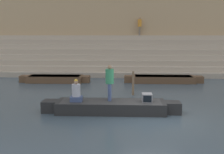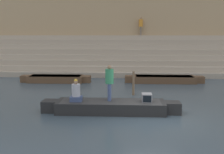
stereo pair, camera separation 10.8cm
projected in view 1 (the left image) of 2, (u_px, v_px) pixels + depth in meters
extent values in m
plane|color=#3D4C56|center=(154.00, 118.00, 11.09)|extent=(120.00, 120.00, 0.00)
cube|color=tan|center=(138.00, 71.00, 23.25)|extent=(36.00, 5.32, 0.41)
cube|color=#B2A28D|center=(138.00, 66.00, 23.51)|extent=(36.00, 4.66, 0.41)
cube|color=tan|center=(138.00, 61.00, 23.77)|extent=(36.00, 3.99, 0.41)
cube|color=#B2A28D|center=(138.00, 56.00, 24.03)|extent=(36.00, 3.33, 0.41)
cube|color=tan|center=(137.00, 51.00, 24.29)|extent=(36.00, 2.66, 0.41)
cube|color=#B2A28D|center=(137.00, 47.00, 24.54)|extent=(36.00, 2.00, 0.41)
cube|color=tan|center=(137.00, 42.00, 24.80)|extent=(36.00, 1.33, 0.41)
cube|color=#B2A28D|center=(137.00, 38.00, 25.06)|extent=(36.00, 0.67, 0.41)
cube|color=tan|center=(137.00, 23.00, 25.75)|extent=(34.20, 1.20, 8.90)
cube|color=brown|center=(137.00, 66.00, 25.84)|extent=(34.20, 0.12, 0.60)
cube|color=black|center=(111.00, 107.00, 11.80)|extent=(4.85, 1.25, 0.52)
cube|color=#2D2D2D|center=(111.00, 102.00, 11.76)|extent=(4.46, 1.15, 0.05)
cube|color=black|center=(173.00, 108.00, 11.68)|extent=(0.68, 0.69, 0.52)
cube|color=black|center=(50.00, 106.00, 11.91)|extent=(0.68, 0.69, 0.52)
cylinder|color=olive|center=(96.00, 99.00, 12.51)|extent=(2.66, 0.04, 0.04)
cylinder|color=#3D4C75|center=(110.00, 91.00, 11.94)|extent=(0.16, 0.16, 0.78)
cylinder|color=#3D4C75|center=(110.00, 92.00, 11.74)|extent=(0.16, 0.16, 0.78)
cylinder|color=#338456|center=(110.00, 76.00, 11.72)|extent=(0.38, 0.38, 0.65)
sphere|color=#9E7556|center=(110.00, 67.00, 11.65)|extent=(0.19, 0.19, 0.19)
cube|color=#3D4C75|center=(76.00, 99.00, 11.72)|extent=(0.53, 0.41, 0.23)
cylinder|color=#B2B2BC|center=(76.00, 90.00, 11.66)|extent=(0.38, 0.38, 0.55)
sphere|color=#9E7556|center=(76.00, 82.00, 11.60)|extent=(0.19, 0.19, 0.19)
sphere|color=gold|center=(76.00, 81.00, 11.59)|extent=(0.16, 0.16, 0.16)
cube|color=slate|center=(147.00, 98.00, 11.64)|extent=(0.44, 0.47, 0.38)
cube|color=black|center=(147.00, 99.00, 11.40)|extent=(0.36, 0.02, 0.30)
cube|color=brown|center=(163.00, 79.00, 18.92)|extent=(4.40, 1.25, 0.48)
cube|color=#2D2D2D|center=(163.00, 76.00, 18.88)|extent=(4.05, 1.15, 0.05)
cube|color=brown|center=(198.00, 79.00, 18.81)|extent=(0.62, 0.69, 0.48)
cube|color=brown|center=(128.00, 79.00, 19.02)|extent=(0.62, 0.69, 0.48)
cube|color=brown|center=(55.00, 79.00, 19.02)|extent=(3.97, 1.25, 0.48)
cube|color=#2D2D2D|center=(55.00, 76.00, 18.98)|extent=(3.65, 1.15, 0.05)
cube|color=brown|center=(86.00, 79.00, 18.93)|extent=(0.56, 0.69, 0.48)
cube|color=brown|center=(24.00, 79.00, 19.12)|extent=(0.56, 0.69, 0.48)
cylinder|color=brown|center=(133.00, 83.00, 15.01)|extent=(0.13, 0.13, 1.38)
cylinder|color=#756656|center=(139.00, 31.00, 25.05)|extent=(0.15, 0.15, 0.82)
cylinder|color=#756656|center=(140.00, 31.00, 24.85)|extent=(0.15, 0.15, 0.82)
cylinder|color=orange|center=(140.00, 23.00, 24.82)|extent=(0.36, 0.36, 0.68)
sphere|color=#9E7556|center=(140.00, 18.00, 24.75)|extent=(0.19, 0.19, 0.19)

